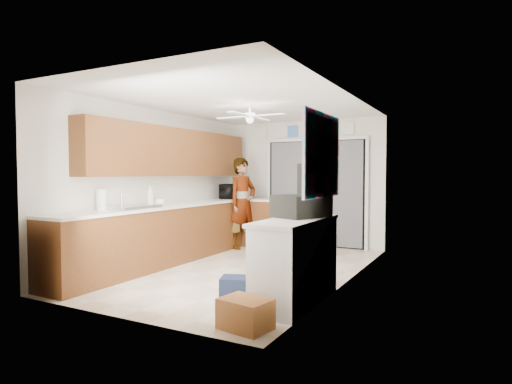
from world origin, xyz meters
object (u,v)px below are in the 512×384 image
at_px(cardboard_box, 245,314).
at_px(man, 243,203).
at_px(soap_bottle, 150,195).
at_px(suitcase, 301,206).
at_px(navy_crate, 236,286).
at_px(cup, 160,203).
at_px(microwave, 230,191).
at_px(dog, 262,242).
at_px(paper_towel_roll, 101,200).

distance_m(cardboard_box, man, 4.37).
relative_size(soap_bottle, suitcase, 0.56).
bearing_deg(suitcase, man, 154.39).
bearing_deg(navy_crate, cup, 157.46).
bearing_deg(soap_bottle, microwave, 86.96).
height_order(cardboard_box, dog, dog).
height_order(microwave, man, man).
xyz_separation_m(man, dog, (0.63, -0.40, -0.65)).
height_order(cup, dog, cup).
distance_m(microwave, suitcase, 3.77).
distance_m(soap_bottle, suitcase, 2.78).
distance_m(microwave, man, 0.49).
relative_size(paper_towel_roll, dog, 0.51).
distance_m(navy_crate, dog, 2.57).
bearing_deg(cup, suitcase, -10.35).
distance_m(microwave, cup, 2.27).
height_order(soap_bottle, dog, soap_bottle).
bearing_deg(suitcase, microwave, 156.92).
xyz_separation_m(suitcase, navy_crate, (-0.71, -0.29, -0.96)).
relative_size(man, dog, 3.11).
bearing_deg(microwave, man, -136.91).
bearing_deg(cup, soap_bottle, 169.31).
bearing_deg(navy_crate, paper_towel_roll, -175.49).
relative_size(soap_bottle, paper_towel_roll, 1.16).
height_order(cup, cardboard_box, cup).
relative_size(microwave, suitcase, 0.89).
bearing_deg(dog, cardboard_box, -62.61).
height_order(soap_bottle, cardboard_box, soap_bottle).
height_order(cup, navy_crate, cup).
bearing_deg(man, suitcase, -122.66).
height_order(microwave, navy_crate, microwave).
xyz_separation_m(soap_bottle, cup, (0.23, -0.04, -0.11)).
xyz_separation_m(microwave, paper_towel_roll, (-0.14, -3.17, -0.00)).
distance_m(navy_crate, man, 3.28).
bearing_deg(microwave, dog, -140.64).
height_order(navy_crate, man, man).
bearing_deg(cardboard_box, suitcase, 86.67).
distance_m(cup, suitcase, 2.55).
bearing_deg(cup, dog, 61.29).
distance_m(suitcase, dog, 2.79).
distance_m(microwave, navy_crate, 3.69).
xyz_separation_m(paper_towel_roll, man, (0.53, 2.97, -0.21)).
bearing_deg(soap_bottle, man, 75.89).
relative_size(soap_bottle, navy_crate, 0.95).
bearing_deg(paper_towel_roll, navy_crate, 4.51).
bearing_deg(microwave, paper_towel_roll, 156.85).
bearing_deg(microwave, cardboard_box, -167.67).
xyz_separation_m(soap_bottle, navy_crate, (2.02, -0.79, -1.00)).
distance_m(microwave, dog, 1.47).
distance_m(cup, cardboard_box, 3.07).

